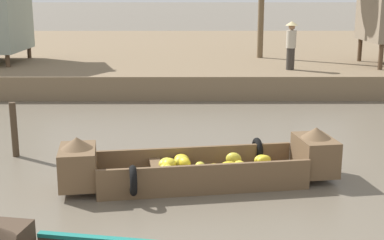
# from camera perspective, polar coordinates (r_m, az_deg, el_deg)

# --- Properties ---
(ground_plane) EXTENTS (300.00, 300.00, 0.00)m
(ground_plane) POSITION_cam_1_polar(r_m,az_deg,el_deg) (14.38, -2.00, -0.29)
(ground_plane) COLOR #665B4C
(riverbank_strip) EXTENTS (160.00, 20.00, 0.79)m
(riverbank_strip) POSITION_cam_1_polar(r_m,az_deg,el_deg) (26.98, -1.22, 7.13)
(riverbank_strip) COLOR #756047
(riverbank_strip) RESTS_ON ground
(banana_boat) EXTENTS (5.11, 2.23, 0.99)m
(banana_boat) POSITION_cam_1_polar(r_m,az_deg,el_deg) (9.78, 0.92, -4.90)
(banana_boat) COLOR brown
(banana_boat) RESTS_ON ground
(vendor_person) EXTENTS (0.44, 0.44, 1.66)m
(vendor_person) POSITION_cam_1_polar(r_m,az_deg,el_deg) (18.84, 10.54, 8.10)
(vendor_person) COLOR #332D28
(vendor_person) RESTS_ON riverbank_strip
(mooring_post) EXTENTS (0.14, 0.14, 1.18)m
(mooring_post) POSITION_cam_1_polar(r_m,az_deg,el_deg) (11.94, -18.46, -0.98)
(mooring_post) COLOR #423323
(mooring_post) RESTS_ON ground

